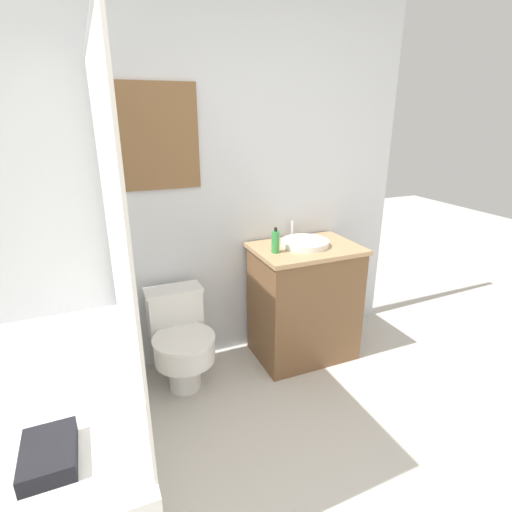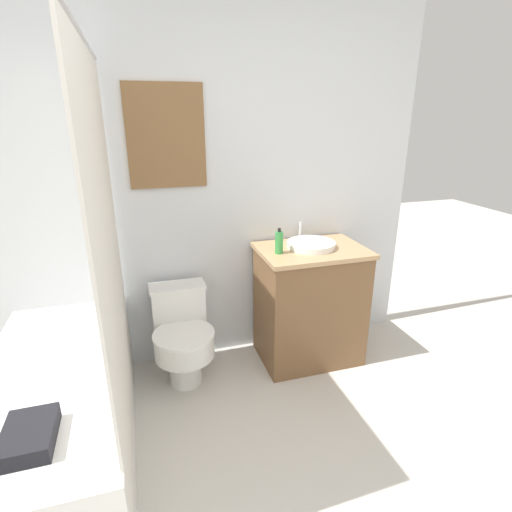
# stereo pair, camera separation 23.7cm
# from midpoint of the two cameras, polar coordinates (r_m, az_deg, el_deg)

# --- Properties ---
(wall_back) EXTENTS (3.28, 0.07, 2.50)m
(wall_back) POSITION_cam_midpoint_polar(r_m,az_deg,el_deg) (2.65, -7.34, 10.07)
(wall_back) COLOR silver
(wall_back) RESTS_ON ground_plane
(shower_area) EXTENTS (0.69, 1.51, 1.98)m
(shower_area) POSITION_cam_midpoint_polar(r_m,az_deg,el_deg) (2.29, -23.15, -19.45)
(shower_area) COLOR white
(shower_area) RESTS_ON ground_plane
(toilet) EXTENTS (0.39, 0.52, 0.63)m
(toilet) POSITION_cam_midpoint_polar(r_m,az_deg,el_deg) (2.67, -7.96, -11.07)
(toilet) COLOR white
(toilet) RESTS_ON ground_plane
(vanity) EXTENTS (0.72, 0.51, 0.84)m
(vanity) POSITION_cam_midpoint_polar(r_m,az_deg,el_deg) (2.88, 10.00, -6.84)
(vanity) COLOR brown
(vanity) RESTS_ON ground_plane
(sink) EXTENTS (0.33, 0.36, 0.13)m
(sink) POSITION_cam_midpoint_polar(r_m,az_deg,el_deg) (2.73, 10.33, 1.59)
(sink) COLOR white
(sink) RESTS_ON vanity
(soap_bottle) EXTENTS (0.05, 0.05, 0.17)m
(soap_bottle) POSITION_cam_midpoint_polar(r_m,az_deg,el_deg) (2.57, 5.96, 1.91)
(soap_bottle) COLOR green
(soap_bottle) RESTS_ON vanity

